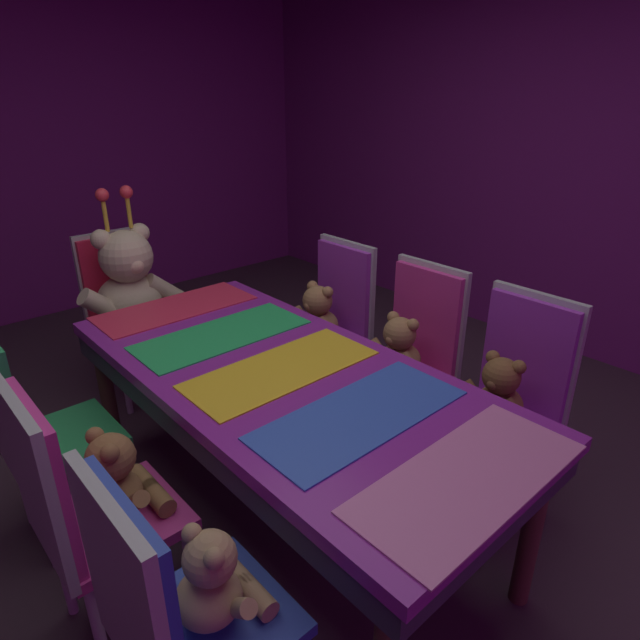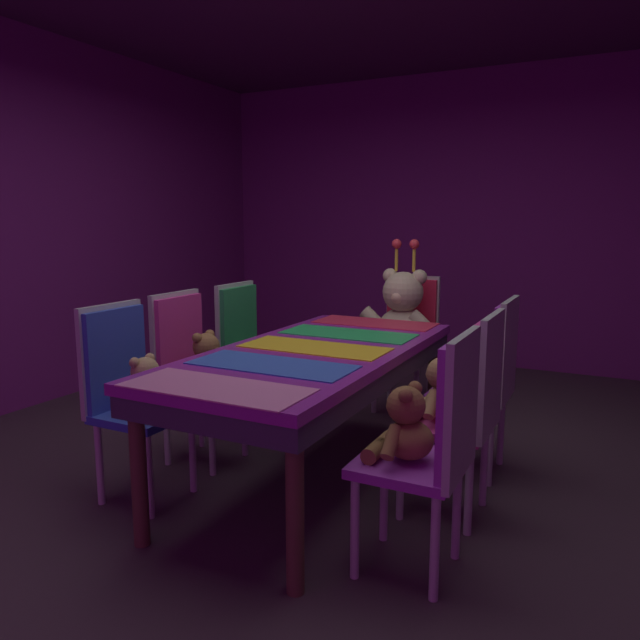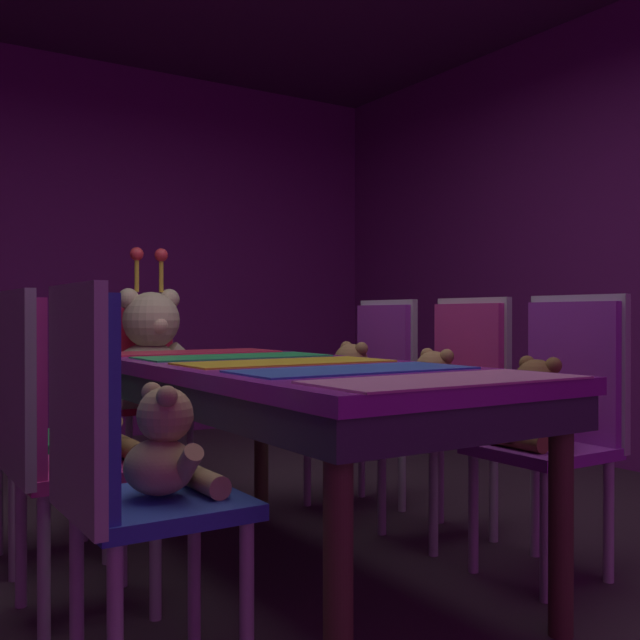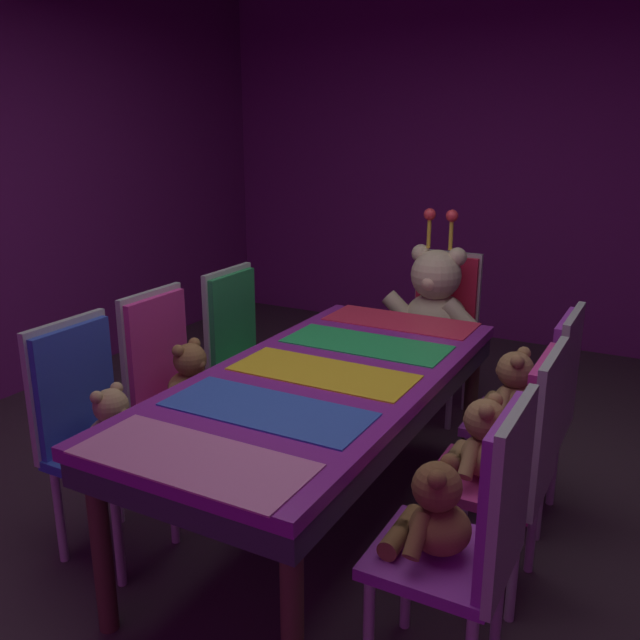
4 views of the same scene
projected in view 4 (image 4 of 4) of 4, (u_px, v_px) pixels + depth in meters
ground_plane at (323, 529)px, 3.02m from camera, size 7.90×7.90×0.00m
wall_back at (516, 167)px, 5.32m from camera, size 5.20×0.12×2.80m
banquet_table at (323, 393)px, 2.83m from camera, size 0.90×2.02×0.75m
chair_left_0 at (87, 415)px, 2.76m from camera, size 0.42×0.41×0.98m
teddy_left_0 at (114, 426)px, 2.70m from camera, size 0.23×0.30×0.28m
chair_left_1 at (168, 372)px, 3.22m from camera, size 0.42×0.41×0.98m
teddy_left_1 at (192, 379)px, 3.15m from camera, size 0.25×0.33×0.31m
chair_left_2 at (241, 340)px, 3.69m from camera, size 0.42×0.41×0.98m
chair_right_0 at (481, 524)px, 2.01m from camera, size 0.42×0.41×0.98m
teddy_right_0 at (434, 513)px, 2.07m from camera, size 0.25×0.33×0.31m
chair_right_1 at (522, 451)px, 2.45m from camera, size 0.42×0.41×0.98m
teddy_right_1 at (482, 443)px, 2.52m from camera, size 0.26×0.33×0.32m
chair_right_2 at (547, 397)px, 2.93m from camera, size 0.42×0.41×0.98m
teddy_right_2 at (512, 390)px, 3.00m from camera, size 0.27×0.35×0.33m
throne_chair at (442, 316)px, 4.15m from camera, size 0.41×0.42×0.98m
king_teddy_bear at (434, 304)px, 3.98m from camera, size 0.62×0.48×0.80m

